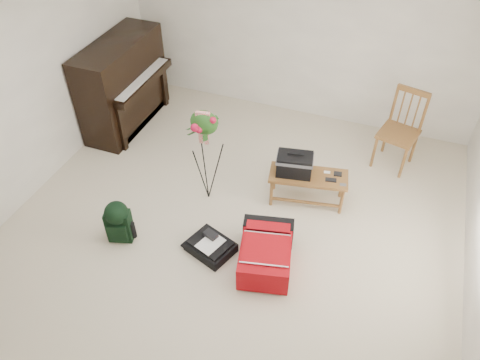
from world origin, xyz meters
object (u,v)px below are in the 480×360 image
at_px(black_duffel, 211,246).
at_px(flower_stand, 206,157).
at_px(piano, 124,86).
at_px(red_suitcase, 267,249).
at_px(bench, 299,167).
at_px(dining_chair, 399,131).
at_px(green_backpack, 118,220).

distance_m(black_duffel, flower_stand, 1.01).
bearing_deg(piano, red_suitcase, -32.70).
bearing_deg(red_suitcase, bench, 75.15).
xyz_separation_m(red_suitcase, flower_stand, (-0.97, 0.67, 0.45)).
distance_m(bench, dining_chair, 1.49).
xyz_separation_m(bench, green_backpack, (-1.65, -1.32, -0.20)).
bearing_deg(red_suitcase, dining_chair, 51.39).
bearing_deg(green_backpack, dining_chair, 26.46).
height_order(bench, flower_stand, flower_stand).
distance_m(red_suitcase, black_duffel, 0.63).
xyz_separation_m(green_backpack, flower_stand, (0.64, 0.95, 0.33)).
xyz_separation_m(dining_chair, green_backpack, (-2.64, -2.43, -0.22)).
xyz_separation_m(piano, bench, (2.74, -0.69, -0.11)).
distance_m(green_backpack, flower_stand, 1.20).
xyz_separation_m(red_suitcase, black_duffel, (-0.61, -0.09, -0.10)).
height_order(dining_chair, flower_stand, flower_stand).
distance_m(piano, dining_chair, 3.75).
bearing_deg(black_duffel, red_suitcase, 28.16).
bearing_deg(black_duffel, flower_stand, 134.85).
distance_m(piano, green_backpack, 2.31).
distance_m(bench, red_suitcase, 1.09).
relative_size(dining_chair, flower_stand, 0.81).
xyz_separation_m(piano, red_suitcase, (2.70, -1.74, -0.42)).
height_order(piano, red_suitcase, piano).
bearing_deg(piano, black_duffel, -41.17).
bearing_deg(bench, red_suitcase, -102.63).
bearing_deg(black_duffel, bench, 79.91).
relative_size(green_backpack, flower_stand, 0.41).
height_order(bench, black_duffel, bench).
bearing_deg(dining_chair, bench, -117.77).
xyz_separation_m(dining_chair, flower_stand, (-2.00, -1.48, 0.12)).
height_order(piano, bench, piano).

